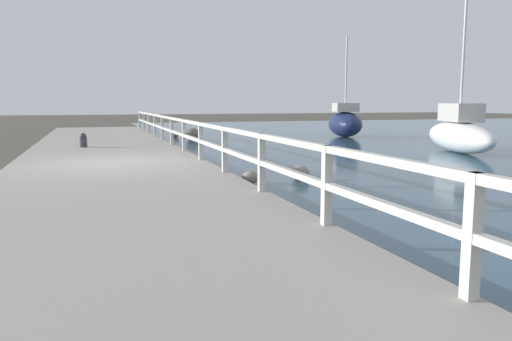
{
  "coord_description": "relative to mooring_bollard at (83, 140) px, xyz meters",
  "views": [
    {
      "loc": [
        -0.39,
        -12.04,
        1.68
      ],
      "look_at": [
        2.9,
        -2.04,
        0.24
      ],
      "focal_mm": 35.0,
      "sensor_mm": 36.0,
      "label": 1
    }
  ],
  "objects": [
    {
      "name": "boulder_far_strip",
      "position": [
        4.11,
        7.6,
        -0.35
      ],
      "size": [
        0.41,
        0.37,
        0.31
      ],
      "color": "slate",
      "rests_on": "ground"
    },
    {
      "name": "sailboat_white",
      "position": [
        12.1,
        -2.76,
        0.17
      ],
      "size": [
        2.91,
        5.23,
        8.0
      ],
      "rotation": [
        0.0,
        0.0,
        -0.35
      ],
      "color": "white",
      "rests_on": "water_surface"
    },
    {
      "name": "mooring_bollard",
      "position": [
        0.0,
        0.0,
        0.0
      ],
      "size": [
        0.23,
        0.23,
        0.45
      ],
      "color": "#333338",
      "rests_on": "dock_walkway"
    },
    {
      "name": "boulder_mid_strip",
      "position": [
        3.36,
        -6.9,
        -0.36
      ],
      "size": [
        0.36,
        0.33,
        0.27
      ],
      "color": "gray",
      "rests_on": "ground"
    },
    {
      "name": "sailboat_navy",
      "position": [
        12.07,
        5.23,
        0.21
      ],
      "size": [
        2.37,
        3.6,
        4.86
      ],
      "rotation": [
        0.0,
        0.0,
        -0.28
      ],
      "color": "#192347",
      "rests_on": "water_surface"
    },
    {
      "name": "ground_plane",
      "position": [
        0.66,
        -4.62,
        -0.5
      ],
      "size": [
        120.0,
        120.0,
        0.0
      ],
      "primitive_type": "plane",
      "color": "#4C473D"
    },
    {
      "name": "dock_walkway",
      "position": [
        0.66,
        -4.62,
        -0.36
      ],
      "size": [
        4.49,
        36.0,
        0.28
      ],
      "color": "#9E998E",
      "rests_on": "ground"
    },
    {
      "name": "boulder_water_edge",
      "position": [
        4.53,
        -6.73,
        -0.34
      ],
      "size": [
        0.43,
        0.39,
        0.32
      ],
      "color": "gray",
      "rests_on": "ground"
    },
    {
      "name": "railing",
      "position": [
        2.8,
        -4.62,
        0.4
      ],
      "size": [
        0.1,
        32.5,
        0.92
      ],
      "color": "beige",
      "rests_on": "dock_walkway"
    },
    {
      "name": "boulder_near_dock",
      "position": [
        4.57,
        5.56,
        -0.23
      ],
      "size": [
        0.71,
        0.64,
        0.53
      ],
      "color": "#666056",
      "rests_on": "ground"
    }
  ]
}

